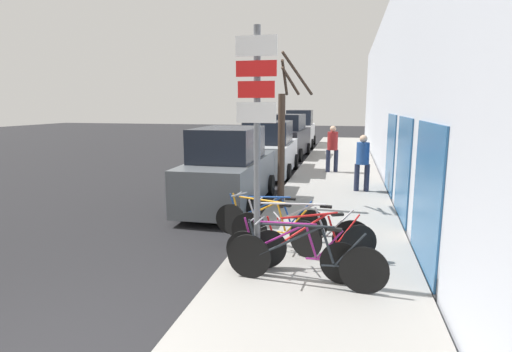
# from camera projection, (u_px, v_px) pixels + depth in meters

# --- Properties ---
(ground_plane) EXTENTS (80.00, 80.00, 0.00)m
(ground_plane) POSITION_uv_depth(u_px,v_px,m) (264.00, 180.00, 14.82)
(ground_plane) COLOR black
(sidewalk_curb) EXTENTS (3.20, 32.00, 0.15)m
(sidewalk_curb) POSITION_uv_depth(u_px,v_px,m) (338.00, 169.00, 16.92)
(sidewalk_curb) COLOR gray
(sidewalk_curb) RESTS_ON ground
(building_facade) EXTENTS (0.23, 32.00, 6.50)m
(building_facade) POSITION_uv_depth(u_px,v_px,m) (385.00, 93.00, 15.90)
(building_facade) COLOR #B2B7C1
(building_facade) RESTS_ON ground
(signpost) EXTENTS (0.60, 0.12, 3.71)m
(signpost) POSITION_uv_depth(u_px,v_px,m) (257.00, 138.00, 5.84)
(signpost) COLOR #595B60
(signpost) RESTS_ON sidewalk_curb
(bicycle_0) EXTENTS (2.37, 0.44, 0.94)m
(bicycle_0) POSITION_uv_depth(u_px,v_px,m) (304.00, 259.00, 5.78)
(bicycle_0) COLOR black
(bicycle_0) RESTS_ON sidewalk_curb
(bicycle_1) EXTENTS (2.15, 0.44, 0.88)m
(bicycle_1) POSITION_uv_depth(u_px,v_px,m) (291.00, 253.00, 6.09)
(bicycle_1) COLOR black
(bicycle_1) RESTS_ON sidewalk_curb
(bicycle_2) EXTENTS (2.04, 0.90, 0.89)m
(bicycle_2) POSITION_uv_depth(u_px,v_px,m) (314.00, 243.00, 6.54)
(bicycle_2) COLOR black
(bicycle_2) RESTS_ON sidewalk_curb
(bicycle_3) EXTENTS (2.52, 0.44, 0.94)m
(bicycle_3) POSITION_uv_depth(u_px,v_px,m) (299.00, 231.00, 7.05)
(bicycle_3) COLOR black
(bicycle_3) RESTS_ON sidewalk_curb
(bicycle_4) EXTENTS (2.13, 1.16, 0.91)m
(bicycle_4) POSITION_uv_depth(u_px,v_px,m) (267.00, 226.00, 7.42)
(bicycle_4) COLOR black
(bicycle_4) RESTS_ON sidewalk_curb
(bicycle_5) EXTENTS (2.27, 0.44, 0.86)m
(bicycle_5) POSITION_uv_depth(u_px,v_px,m) (270.00, 219.00, 7.89)
(bicycle_5) COLOR black
(bicycle_5) RESTS_ON sidewalk_curb
(parked_car_0) EXTENTS (2.00, 4.62, 2.16)m
(parked_car_0) POSITION_uv_depth(u_px,v_px,m) (230.00, 171.00, 10.88)
(parked_car_0) COLOR #51565B
(parked_car_0) RESTS_ON ground
(parked_car_1) EXTENTS (2.15, 4.61, 2.13)m
(parked_car_1) POSITION_uv_depth(u_px,v_px,m) (269.00, 150.00, 15.83)
(parked_car_1) COLOR #B2B7BC
(parked_car_1) RESTS_ON ground
(parked_car_2) EXTENTS (2.20, 4.66, 2.27)m
(parked_car_2) POSITION_uv_depth(u_px,v_px,m) (287.00, 138.00, 20.99)
(parked_car_2) COLOR black
(parked_car_2) RESTS_ON ground
(parked_car_3) EXTENTS (2.06, 4.72, 2.42)m
(parked_car_3) POSITION_uv_depth(u_px,v_px,m) (300.00, 130.00, 26.33)
(parked_car_3) COLOR silver
(parked_car_3) RESTS_ON ground
(pedestrian_near) EXTENTS (0.45, 0.38, 1.72)m
(pedestrian_near) POSITION_uv_depth(u_px,v_px,m) (363.00, 159.00, 12.07)
(pedestrian_near) COLOR #1E2338
(pedestrian_near) RESTS_ON sidewalk_curb
(pedestrian_far) EXTENTS (0.47, 0.40, 1.81)m
(pedestrian_far) POSITION_uv_depth(u_px,v_px,m) (332.00, 145.00, 15.55)
(pedestrian_far) COLOR #1E2338
(pedestrian_far) RESTS_ON sidewalk_curb
(street_tree) EXTENTS (0.79, 0.93, 3.90)m
(street_tree) POSITION_uv_depth(u_px,v_px,m) (283.00, 140.00, 10.06)
(street_tree) COLOR #3D2D23
(street_tree) RESTS_ON sidewalk_curb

